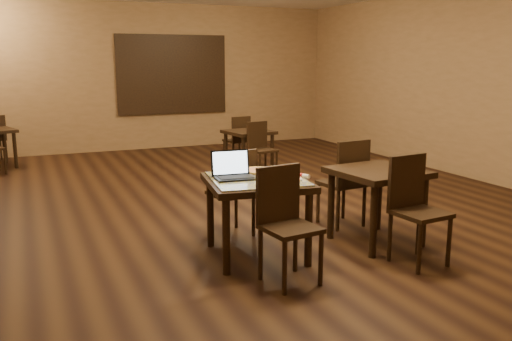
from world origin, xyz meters
name	(u,v)px	position (x,y,z in m)	size (l,w,h in m)	color
ground	(237,205)	(0.00, 0.00, 0.00)	(10.00, 10.00, 0.00)	black
wall_back	(148,77)	(0.00, 5.00, 1.50)	(8.00, 0.02, 3.00)	#95714B
wall_right	(479,83)	(4.00, 0.00, 1.50)	(0.02, 10.00, 3.00)	#95714B
mural	(172,74)	(0.50, 4.96, 1.55)	(2.34, 0.05, 1.64)	navy
tiled_table	(257,189)	(-0.51, -1.82, 0.66)	(1.04, 1.04, 0.76)	black
chair_main_near	(285,217)	(-0.53, -2.44, 0.55)	(0.48, 0.48, 0.98)	black
chair_main_far	(235,188)	(-0.50, -1.20, 0.53)	(0.47, 0.47, 0.94)	black
laptop	(233,171)	(-0.71, -1.71, 0.83)	(0.39, 0.32, 0.25)	black
plate	(287,179)	(-0.29, -2.00, 0.77)	(0.29, 0.29, 0.02)	white
pizza_slice	(287,177)	(-0.29, -2.00, 0.79)	(0.21, 0.21, 0.02)	beige
pizza_pan	(258,172)	(-0.39, -1.58, 0.77)	(0.36, 0.36, 0.01)	silver
pizza_whole	(258,171)	(-0.39, -1.58, 0.78)	(0.34, 0.34, 0.02)	beige
spatula	(261,170)	(-0.37, -1.60, 0.79)	(0.09, 0.22, 0.01)	silver
napkin_roll	(302,175)	(-0.11, -1.96, 0.78)	(0.09, 0.18, 0.04)	white
other_table_a	(249,137)	(1.04, 2.08, 0.56)	(0.83, 0.83, 0.67)	black
other_table_a_chair_near	(260,145)	(1.02, 1.57, 0.49)	(0.44, 0.44, 0.87)	black
other_table_a_chair_far	(239,137)	(1.05, 2.58, 0.49)	(0.44, 0.44, 0.87)	black
other_table_c	(377,182)	(0.77, -1.94, 0.64)	(0.90, 0.90, 0.77)	black
other_table_c_chair_near	(414,203)	(0.76, -2.52, 0.56)	(0.47, 0.47, 0.99)	black
other_table_c_chair_far	(347,178)	(0.77, -1.37, 0.56)	(0.47, 0.47, 0.99)	black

